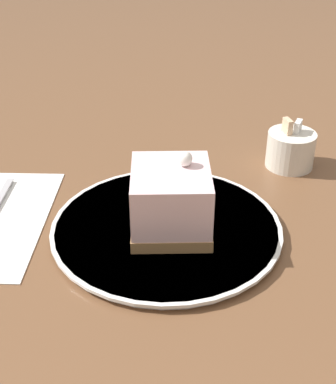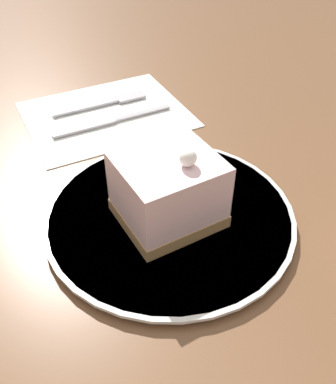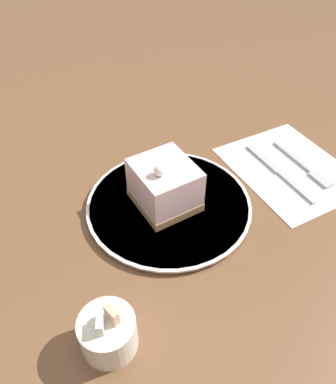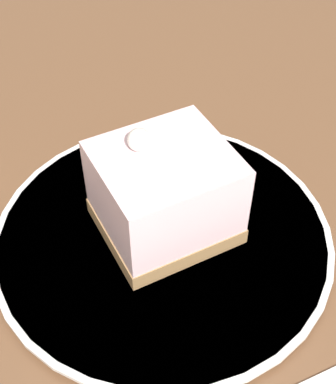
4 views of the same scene
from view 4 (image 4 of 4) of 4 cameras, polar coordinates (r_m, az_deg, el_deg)
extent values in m
plane|color=brown|center=(0.49, 0.60, -1.14)|extent=(4.00, 4.00, 0.00)
cylinder|color=silver|center=(0.46, -0.56, -4.74)|extent=(0.27, 0.27, 0.01)
cylinder|color=silver|center=(0.45, -0.57, -4.47)|extent=(0.29, 0.29, 0.00)
cube|color=#9E7547|center=(0.45, -0.32, -3.03)|extent=(0.10, 0.11, 0.01)
cube|color=silver|center=(0.42, -0.34, 0.54)|extent=(0.10, 0.11, 0.06)
sphere|color=white|center=(0.40, -3.10, 5.59)|extent=(0.02, 0.02, 0.02)
camera|label=1|loc=(0.72, 53.98, 34.24)|focal=50.00mm
camera|label=2|loc=(0.65, 1.56, 44.68)|focal=40.00mm
camera|label=3|loc=(0.57, -72.78, 32.66)|focal=35.00mm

